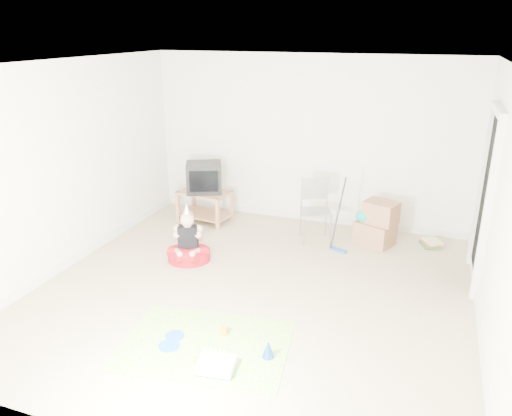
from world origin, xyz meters
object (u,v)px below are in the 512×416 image
(tv_stand, at_px, (205,204))
(crt_tv, at_px, (204,177))
(folding_chair, at_px, (316,212))
(cardboard_boxes, at_px, (376,224))
(seated_woman, at_px, (189,248))
(birthday_cake, at_px, (216,365))

(tv_stand, xyz_separation_m, crt_tv, (-0.00, 0.00, 0.44))
(tv_stand, bearing_deg, folding_chair, -5.18)
(cardboard_boxes, bearing_deg, seated_woman, -148.42)
(tv_stand, xyz_separation_m, cardboard_boxes, (2.69, 0.01, 0.02))
(cardboard_boxes, height_order, birthday_cake, cardboard_boxes)
(folding_chair, distance_m, birthday_cake, 3.22)
(tv_stand, distance_m, birthday_cake, 3.76)
(crt_tv, bearing_deg, tv_stand, -69.75)
(cardboard_boxes, bearing_deg, folding_chair, -168.32)
(cardboard_boxes, distance_m, birthday_cake, 3.52)
(crt_tv, height_order, cardboard_boxes, crt_tv)
(seated_woman, bearing_deg, folding_chair, 40.55)
(tv_stand, relative_size, birthday_cake, 2.35)
(crt_tv, xyz_separation_m, birthday_cake, (1.69, -3.35, -0.69))
(crt_tv, relative_size, seated_woman, 0.67)
(folding_chair, relative_size, seated_woman, 1.14)
(folding_chair, distance_m, seated_woman, 1.91)
(crt_tv, distance_m, birthday_cake, 3.82)
(cardboard_boxes, xyz_separation_m, seated_woman, (-2.28, -1.40, -0.13))
(tv_stand, relative_size, seated_woman, 1.06)
(tv_stand, relative_size, crt_tv, 1.59)
(tv_stand, xyz_separation_m, birthday_cake, (1.69, -3.35, -0.25))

